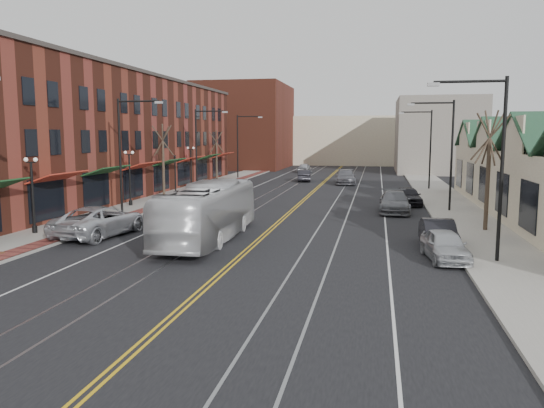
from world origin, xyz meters
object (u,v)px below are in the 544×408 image
at_px(transit_bus, 208,212).
at_px(parked_car_c, 394,202).
at_px(parked_suv, 100,221).
at_px(parked_car_a, 445,245).
at_px(parked_car_d, 408,196).
at_px(parked_car_b, 439,234).

xyz_separation_m(transit_bus, parked_car_c, (10.13, 12.55, -0.76)).
distance_m(parked_suv, parked_car_a, 18.48).
bearing_deg(transit_bus, parked_car_a, 168.59).
distance_m(parked_car_c, parked_car_d, 4.61).
relative_size(parked_car_c, parked_car_d, 1.24).
xyz_separation_m(parked_car_b, parked_car_c, (-1.80, 12.20, 0.06)).
bearing_deg(parked_car_c, transit_bus, -128.84).
bearing_deg(parked_car_c, parked_car_d, 74.48).
xyz_separation_m(parked_car_a, parked_car_d, (-0.56, 19.25, 0.04)).
relative_size(transit_bus, parked_suv, 1.79).
height_order(parked_suv, parked_car_b, parked_suv).
distance_m(parked_suv, parked_car_b, 18.34).
xyz_separation_m(parked_car_c, parked_car_d, (1.24, 4.44, -0.04)).
xyz_separation_m(parked_suv, parked_car_d, (17.78, 16.96, -0.12)).
bearing_deg(parked_car_b, parked_car_a, -92.02).
relative_size(parked_car_a, parked_car_d, 0.94).
bearing_deg(parked_car_d, parked_suv, -143.89).
bearing_deg(parked_car_c, parked_suv, -142.80).
bearing_deg(parked_car_a, parked_car_d, 84.06).
height_order(transit_bus, parked_suv, transit_bus).
bearing_deg(parked_car_c, parked_car_a, -82.99).
height_order(parked_suv, parked_car_d, parked_suv).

